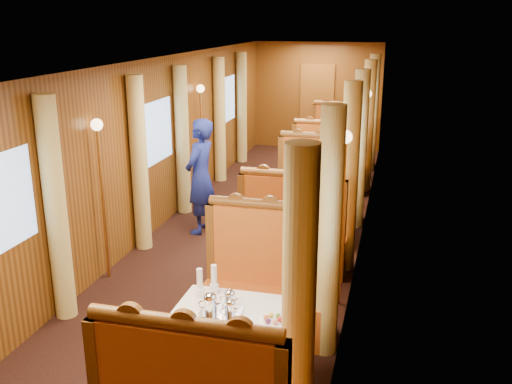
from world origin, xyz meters
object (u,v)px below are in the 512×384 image
(banquette_mid_aft, at_px, (317,192))
(passenger, at_px, (315,177))
(banquette_mid_fwd, at_px, (293,238))
(teapot_back, at_px, (230,301))
(banquette_far_fwd, at_px, (329,169))
(table_near, at_px, (238,351))
(fruit_plate, at_px, (273,320))
(teapot_left, at_px, (210,306))
(rose_vase_far, at_px, (337,130))
(banquette_far_aft, at_px, (341,145))
(banquette_near_aft, at_px, (266,292))
(table_mid, at_px, (306,216))
(table_far, at_px, (335,158))
(rose_vase_mid, at_px, (309,178))
(tea_tray, at_px, (221,312))
(teapot_right, at_px, (231,309))
(steward, at_px, (201,177))

(banquette_mid_aft, xyz_separation_m, passenger, (-0.00, -0.28, 0.32))
(banquette_mid_fwd, bearing_deg, teapot_back, -91.95)
(banquette_far_fwd, xyz_separation_m, teapot_back, (-0.08, -5.94, 0.39))
(table_near, relative_size, fruit_plate, 4.65)
(passenger, bearing_deg, banquette_mid_fwd, -90.00)
(teapot_left, distance_m, rose_vase_far, 7.14)
(banquette_far_aft, relative_size, rose_vase_far, 3.72)
(rose_vase_far, height_order, passenger, passenger)
(banquette_near_aft, distance_m, teapot_back, 1.05)
(table_mid, xyz_separation_m, banquette_mid_aft, (0.00, 1.01, 0.05))
(teapot_left, height_order, teapot_back, teapot_left)
(fruit_plate, xyz_separation_m, passenger, (-0.32, 4.35, -0.03))
(banquette_far_fwd, relative_size, rose_vase_far, 3.72)
(teapot_back, bearing_deg, table_mid, 79.83)
(table_mid, relative_size, table_far, 1.00)
(banquette_near_aft, height_order, rose_vase_mid, banquette_near_aft)
(table_near, xyz_separation_m, banquette_mid_fwd, (0.00, 2.49, 0.05))
(banquette_far_aft, relative_size, teapot_left, 7.54)
(table_near, height_order, rose_vase_mid, rose_vase_mid)
(table_far, height_order, passenger, passenger)
(banquette_near_aft, bearing_deg, banquette_far_fwd, 90.00)
(banquette_mid_fwd, bearing_deg, rose_vase_far, 89.86)
(table_far, relative_size, tea_tray, 3.09)
(banquette_far_aft, height_order, rose_vase_mid, banquette_far_aft)
(banquette_mid_aft, distance_m, fruit_plate, 4.65)
(banquette_far_fwd, distance_m, teapot_left, 6.10)
(teapot_back, distance_m, rose_vase_mid, 3.47)
(banquette_far_fwd, distance_m, teapot_right, 6.08)
(table_mid, height_order, passenger, passenger)
(tea_tray, bearing_deg, steward, 111.92)
(table_near, height_order, banquette_far_aft, banquette_far_aft)
(banquette_mid_fwd, distance_m, teapot_back, 2.48)
(teapot_back, distance_m, rose_vase_far, 6.99)
(table_near, xyz_separation_m, passenger, (-0.00, 4.24, 0.37))
(teapot_right, bearing_deg, table_far, 94.31)
(table_mid, bearing_deg, table_far, 90.00)
(table_near, distance_m, steward, 3.85)
(tea_tray, xyz_separation_m, teapot_left, (-0.08, -0.03, 0.06))
(table_far, distance_m, fruit_plate, 7.13)
(banquette_far_aft, xyz_separation_m, rose_vase_mid, (0.01, -4.51, 0.50))
(banquette_far_aft, relative_size, tea_tray, 3.94)
(table_near, distance_m, table_far, 7.00)
(banquette_mid_fwd, relative_size, banquette_far_aft, 1.00)
(banquette_mid_aft, relative_size, tea_tray, 3.94)
(banquette_far_aft, relative_size, steward, 0.80)
(tea_tray, xyz_separation_m, steward, (-1.43, 3.55, 0.08))
(teapot_back, bearing_deg, steward, 104.34)
(fruit_plate, bearing_deg, banquette_mid_aft, 93.92)
(table_near, distance_m, banquette_mid_aft, 4.51)
(banquette_mid_aft, relative_size, teapot_left, 7.54)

